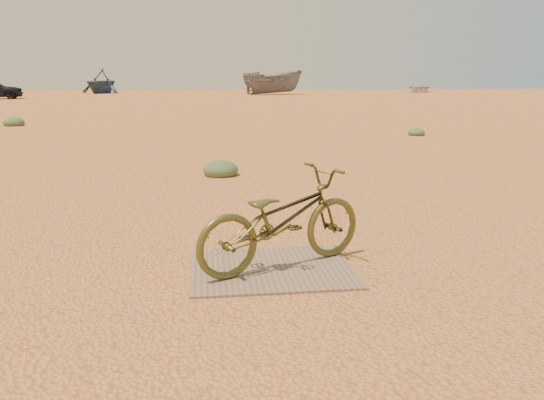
{
  "coord_description": "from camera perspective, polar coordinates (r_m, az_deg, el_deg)",
  "views": [
    {
      "loc": [
        -0.82,
        -4.11,
        1.68
      ],
      "look_at": [
        -0.27,
        0.28,
        0.64
      ],
      "focal_mm": 35.0,
      "sensor_mm": 36.0,
      "label": 1
    }
  ],
  "objects": [
    {
      "name": "boat_far_left",
      "position": [
        53.51,
        -17.9,
        12.09
      ],
      "size": [
        5.23,
        5.52,
        2.29
      ],
      "primitive_type": "imported",
      "rotation": [
        0.0,
        0.0,
        -0.43
      ],
      "color": "navy",
      "rests_on": "ground"
    },
    {
      "name": "bicycle",
      "position": [
        4.63,
        1.11,
        -2.07
      ],
      "size": [
        1.74,
        1.22,
        0.87
      ],
      "primitive_type": "imported",
      "rotation": [
        0.0,
        0.0,
        2.0
      ],
      "color": "#515224",
      "rests_on": "plywood_board"
    },
    {
      "name": "kale_b",
      "position": [
        15.86,
        15.26,
        6.73
      ],
      "size": [
        0.48,
        0.48,
        0.26
      ],
      "primitive_type": "ellipsoid",
      "color": "#55734B",
      "rests_on": "ground"
    },
    {
      "name": "plywood_board",
      "position": [
        4.73,
        -0.0,
        -7.39
      ],
      "size": [
        1.42,
        1.12,
        0.02
      ],
      "primitive_type": "cube",
      "color": "#836858",
      "rests_on": "ground"
    },
    {
      "name": "kale_c",
      "position": [
        20.24,
        -25.99,
        7.19
      ],
      "size": [
        0.69,
        0.69,
        0.38
      ],
      "primitive_type": "ellipsoid",
      "color": "#55734B",
      "rests_on": "ground"
    },
    {
      "name": "boat_far_right",
      "position": [
        56.69,
        15.53,
        11.57
      ],
      "size": [
        4.94,
        5.31,
        0.9
      ],
      "primitive_type": "imported",
      "rotation": [
        0.0,
        0.0,
        -0.57
      ],
      "color": "silver",
      "rests_on": "ground"
    },
    {
      "name": "kale_a",
      "position": [
        9.19,
        -5.53,
        2.67
      ],
      "size": [
        0.6,
        0.6,
        0.33
      ],
      "primitive_type": "ellipsoid",
      "color": "#55734B",
      "rests_on": "ground"
    },
    {
      "name": "ground",
      "position": [
        4.52,
        3.87,
        -8.62
      ],
      "size": [
        120.0,
        120.0,
        0.0
      ],
      "primitive_type": "plane",
      "color": "#E28A56",
      "rests_on": "ground"
    },
    {
      "name": "boat_mid_right",
      "position": [
        47.91,
        0.07,
        12.53
      ],
      "size": [
        5.69,
        2.85,
        2.11
      ],
      "primitive_type": "imported",
      "rotation": [
        0.0,
        0.0,
        1.72
      ],
      "color": "slate",
      "rests_on": "ground"
    }
  ]
}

